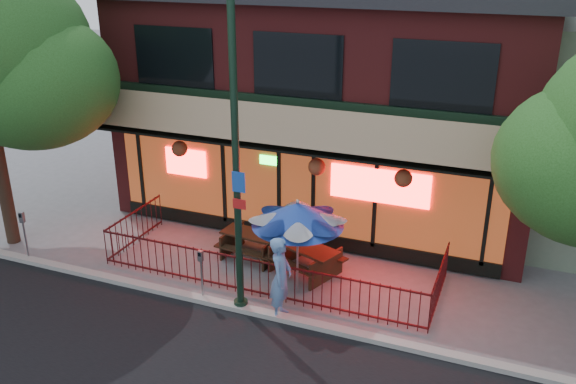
% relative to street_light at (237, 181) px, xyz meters
% --- Properties ---
extents(ground, '(80.00, 80.00, 0.00)m').
position_rel_street_light_xyz_m(ground, '(-0.00, 0.40, -3.15)').
color(ground, gray).
rests_on(ground, ground).
extents(curb, '(80.00, 0.25, 0.12)m').
position_rel_street_light_xyz_m(curb, '(-0.00, -0.10, -3.09)').
color(curb, '#999993').
rests_on(curb, ground).
extents(restaurant_building, '(12.96, 9.49, 8.05)m').
position_rel_street_light_xyz_m(restaurant_building, '(-0.00, 7.51, 0.98)').
color(restaurant_building, maroon).
rests_on(restaurant_building, ground).
extents(patio_fence, '(8.44, 2.62, 1.00)m').
position_rel_street_light_xyz_m(patio_fence, '(-0.00, 0.91, -2.52)').
color(patio_fence, '#3F0D10').
rests_on(patio_fence, ground).
extents(street_light, '(0.43, 0.32, 7.00)m').
position_rel_street_light_xyz_m(street_light, '(0.00, 0.00, 0.00)').
color(street_light, black).
rests_on(street_light, ground).
extents(picnic_table_left, '(1.77, 1.42, 0.71)m').
position_rel_street_light_xyz_m(picnic_table_left, '(-0.80, 2.39, -2.68)').
color(picnic_table_left, '#311E11').
rests_on(picnic_table_left, ground).
extents(picnic_table_right, '(2.12, 1.88, 0.75)m').
position_rel_street_light_xyz_m(picnic_table_right, '(0.80, 2.13, -2.65)').
color(picnic_table_right, '#3A2314').
rests_on(picnic_table_right, ground).
extents(patio_umbrella, '(2.14, 2.14, 2.44)m').
position_rel_street_light_xyz_m(patio_umbrella, '(0.98, 1.10, -1.06)').
color(patio_umbrella, gray).
rests_on(patio_umbrella, ground).
extents(pedestrian, '(0.56, 0.77, 1.96)m').
position_rel_street_light_xyz_m(pedestrian, '(0.98, 0.05, -2.17)').
color(pedestrian, '#5F87BF').
rests_on(pedestrian, ground).
extents(parking_meter_near, '(0.12, 0.10, 1.29)m').
position_rel_street_light_xyz_m(parking_meter_near, '(-1.00, 0.00, -2.27)').
color(parking_meter_near, gray).
rests_on(parking_meter_near, ground).
extents(parking_meter_far, '(0.14, 0.13, 1.39)m').
position_rel_street_light_xyz_m(parking_meter_far, '(-6.29, 0.00, -2.21)').
color(parking_meter_far, gray).
rests_on(parking_meter_far, ground).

